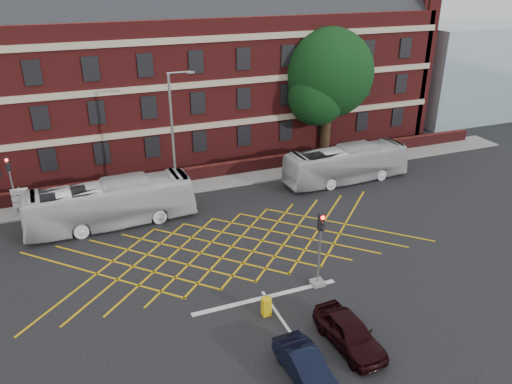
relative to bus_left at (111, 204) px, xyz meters
name	(u,v)px	position (x,y,z in m)	size (l,w,h in m)	color
ground	(243,263)	(6.39, -7.69, -1.52)	(120.00, 120.00, 0.00)	black
victorian_building	(159,63)	(6.63, 14.31, 6.31)	(51.00, 12.17, 20.40)	#5C1717
boundary_wall	(187,175)	(6.39, 5.31, -0.97)	(56.00, 0.50, 1.10)	#4D1415
far_pavement	(190,185)	(6.39, 4.31, -1.46)	(60.00, 3.00, 0.12)	slate
glass_block	(462,71)	(40.39, 13.31, 3.48)	(14.00, 10.00, 10.00)	#99B2BF
box_junction_hatching	(232,247)	(6.39, -5.69, -1.51)	(11.50, 0.12, 0.02)	#CC990C
stop_line	(266,297)	(6.39, -11.19, -1.51)	(8.00, 0.30, 0.02)	silver
bus_left	(111,204)	(0.00, 0.00, 0.00)	(2.56, 10.92, 3.04)	silver
bus_right	(346,164)	(18.20, 0.74, -0.09)	(2.41, 10.29, 2.87)	#BCBCC0
car_navy	(305,366)	(5.76, -16.89, -0.90)	(1.32, 3.78, 1.24)	black
car_maroon	(349,332)	(8.48, -15.86, -0.81)	(1.68, 4.18, 1.42)	black
deciduous_tree	(328,79)	(20.22, 7.93, 5.07)	(8.00, 7.88, 11.08)	black
traffic_light_near	(319,256)	(9.41, -11.14, 0.24)	(0.70, 0.70, 4.27)	slate
traffic_light_far	(14,192)	(-5.93, 3.75, 0.24)	(0.70, 0.70, 4.27)	slate
street_lamp	(175,161)	(4.79, 1.56, 1.77)	(2.25, 1.00, 9.44)	slate
direction_signs	(21,199)	(-5.56, 3.37, -0.14)	(1.10, 0.16, 2.20)	gray
utility_cabinet	(266,307)	(5.84, -12.49, -1.03)	(0.42, 0.40, 0.97)	gold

